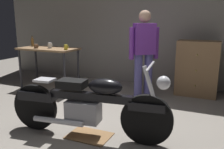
{
  "coord_description": "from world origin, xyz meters",
  "views": [
    {
      "loc": [
        1.56,
        -2.75,
        1.51
      ],
      "look_at": [
        0.02,
        0.7,
        0.65
      ],
      "focal_mm": 39.09,
      "sensor_mm": 36.0,
      "label": 1
    }
  ],
  "objects_px": {
    "wooden_dresser": "(197,68)",
    "person_standing": "(144,52)",
    "bottle": "(32,42)",
    "mug_white_ceramic": "(50,45)",
    "mug_brown_stoneware": "(36,46)",
    "motorcycle": "(88,104)",
    "mug_yellow_tall": "(66,47)"
  },
  "relations": [
    {
      "from": "mug_brown_stoneware",
      "to": "bottle",
      "type": "xyz_separation_m",
      "value": [
        -0.33,
        0.27,
        0.05
      ]
    },
    {
      "from": "mug_brown_stoneware",
      "to": "mug_white_ceramic",
      "type": "relative_size",
      "value": 0.96
    },
    {
      "from": "mug_yellow_tall",
      "to": "bottle",
      "type": "xyz_separation_m",
      "value": [
        -1.07,
        0.22,
        0.04
      ]
    },
    {
      "from": "bottle",
      "to": "person_standing",
      "type": "bearing_deg",
      "value": -0.88
    },
    {
      "from": "motorcycle",
      "to": "bottle",
      "type": "relative_size",
      "value": 9.05
    },
    {
      "from": "mug_brown_stoneware",
      "to": "mug_white_ceramic",
      "type": "height_order",
      "value": "mug_white_ceramic"
    },
    {
      "from": "person_standing",
      "to": "mug_brown_stoneware",
      "type": "bearing_deg",
      "value": -31.58
    },
    {
      "from": "person_standing",
      "to": "wooden_dresser",
      "type": "distance_m",
      "value": 1.21
    },
    {
      "from": "wooden_dresser",
      "to": "bottle",
      "type": "xyz_separation_m",
      "value": [
        -3.57,
        -0.68,
        0.45
      ]
    },
    {
      "from": "motorcycle",
      "to": "bottle",
      "type": "bearing_deg",
      "value": 136.61
    },
    {
      "from": "motorcycle",
      "to": "mug_white_ceramic",
      "type": "height_order",
      "value": "mug_white_ceramic"
    },
    {
      "from": "person_standing",
      "to": "mug_brown_stoneware",
      "type": "relative_size",
      "value": 14.0
    },
    {
      "from": "wooden_dresser",
      "to": "mug_brown_stoneware",
      "type": "height_order",
      "value": "wooden_dresser"
    },
    {
      "from": "motorcycle",
      "to": "wooden_dresser",
      "type": "bearing_deg",
      "value": 58.67
    },
    {
      "from": "mug_white_ceramic",
      "to": "mug_yellow_tall",
      "type": "height_order",
      "value": "mug_white_ceramic"
    },
    {
      "from": "person_standing",
      "to": "mug_white_ceramic",
      "type": "distance_m",
      "value": 2.09
    },
    {
      "from": "motorcycle",
      "to": "person_standing",
      "type": "bearing_deg",
      "value": 76.14
    },
    {
      "from": "wooden_dresser",
      "to": "mug_brown_stoneware",
      "type": "distance_m",
      "value": 3.39
    },
    {
      "from": "motorcycle",
      "to": "mug_yellow_tall",
      "type": "xyz_separation_m",
      "value": [
        -1.4,
        1.57,
        0.5
      ]
    },
    {
      "from": "wooden_dresser",
      "to": "bottle",
      "type": "relative_size",
      "value": 4.56
    },
    {
      "from": "bottle",
      "to": "wooden_dresser",
      "type": "bearing_deg",
      "value": 10.8
    },
    {
      "from": "motorcycle",
      "to": "mug_yellow_tall",
      "type": "distance_m",
      "value": 2.16
    },
    {
      "from": "wooden_dresser",
      "to": "bottle",
      "type": "height_order",
      "value": "bottle"
    },
    {
      "from": "wooden_dresser",
      "to": "mug_white_ceramic",
      "type": "height_order",
      "value": "wooden_dresser"
    },
    {
      "from": "wooden_dresser",
      "to": "person_standing",
      "type": "bearing_deg",
      "value": -141.28
    },
    {
      "from": "person_standing",
      "to": "motorcycle",
      "type": "bearing_deg",
      "value": 46.43
    },
    {
      "from": "mug_yellow_tall",
      "to": "bottle",
      "type": "distance_m",
      "value": 1.1
    },
    {
      "from": "motorcycle",
      "to": "person_standing",
      "type": "height_order",
      "value": "person_standing"
    },
    {
      "from": "wooden_dresser",
      "to": "bottle",
      "type": "distance_m",
      "value": 3.66
    },
    {
      "from": "wooden_dresser",
      "to": "mug_brown_stoneware",
      "type": "xyz_separation_m",
      "value": [
        -3.23,
        -0.95,
        0.4
      ]
    },
    {
      "from": "wooden_dresser",
      "to": "mug_white_ceramic",
      "type": "xyz_separation_m",
      "value": [
        -2.99,
        -0.79,
        0.41
      ]
    },
    {
      "from": "person_standing",
      "to": "mug_brown_stoneware",
      "type": "xyz_separation_m",
      "value": [
        -2.33,
        -0.22,
        0.02
      ]
    }
  ]
}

